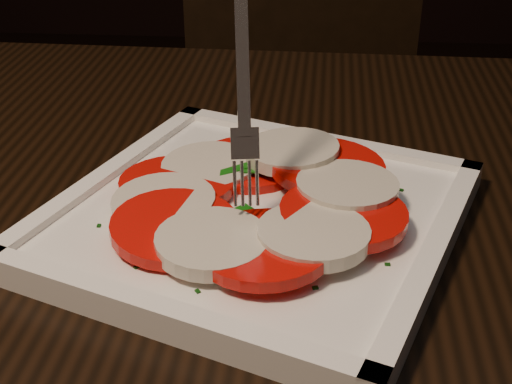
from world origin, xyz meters
TOP-DOWN VIEW (x-y plane):
  - table at (0.29, 0.11)m, footprint 1.22×0.83m
  - chair at (0.32, 0.82)m, footprint 0.48×0.48m
  - plate at (0.28, 0.10)m, footprint 0.35×0.35m
  - caprese_salad at (0.28, 0.10)m, footprint 0.22×0.23m
  - fork at (0.27, 0.10)m, footprint 0.04×0.07m

SIDE VIEW (x-z plane):
  - chair at x=0.32m, z-range 0.07..1.00m
  - table at x=0.29m, z-range 0.28..1.03m
  - plate at x=0.28m, z-range 0.75..0.76m
  - caprese_salad at x=0.28m, z-range 0.76..0.79m
  - fork at x=0.27m, z-range 0.79..0.95m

